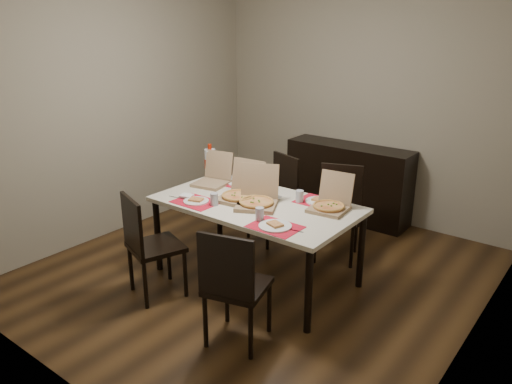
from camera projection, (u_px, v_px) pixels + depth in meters
ground at (258, 273)px, 4.80m from camera, size 3.80×4.00×0.02m
room_walls at (287, 84)px, 4.55m from camera, size 3.84×4.02×2.62m
sideboard at (348, 182)px, 5.98m from camera, size 1.50×0.40×0.90m
dining_table at (256, 210)px, 4.47m from camera, size 1.80×1.00×0.75m
chair_near_left at (147, 242)px, 4.22m from camera, size 0.54×0.54×0.93m
chair_near_right at (233, 284)px, 3.56m from camera, size 0.51×0.51×0.93m
chair_far_left at (277, 194)px, 5.37m from camera, size 0.53×0.53×0.93m
chair_far_right at (338, 208)px, 4.99m from camera, size 0.54×0.54×0.93m
setting_near_left at (200, 200)px, 4.44m from camera, size 0.52×0.30×0.11m
setting_near_right at (271, 223)px, 3.95m from camera, size 0.45×0.30×0.11m
setting_far_left at (240, 183)px, 4.92m from camera, size 0.44×0.30×0.11m
setting_far_right at (314, 200)px, 4.45m from camera, size 0.49×0.30×0.11m
napkin_loose at (251, 203)px, 4.41m from camera, size 0.16×0.16×0.02m
pizza_box_center at (257, 200)px, 4.35m from camera, size 0.47×0.49×0.34m
pizza_box_right at (330, 204)px, 4.26m from camera, size 0.34×0.37×0.31m
pizza_box_left at (213, 179)px, 4.93m from camera, size 0.36×0.38×0.31m
pizza_box_extra at (240, 194)px, 4.50m from camera, size 0.37×0.41×0.34m
faina_plate at (244, 190)px, 4.73m from camera, size 0.23×0.23×0.03m
dip_bowl at (273, 198)px, 4.50m from camera, size 0.14×0.14×0.03m
soda_bottle at (210, 163)px, 5.12m from camera, size 0.12×0.12×0.35m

